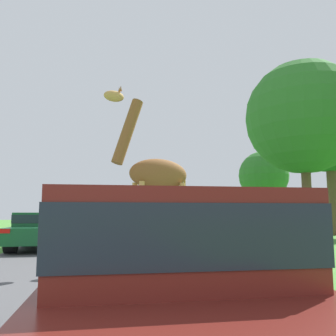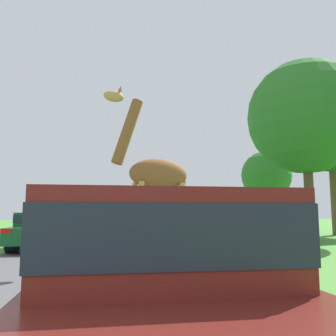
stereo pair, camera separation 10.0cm
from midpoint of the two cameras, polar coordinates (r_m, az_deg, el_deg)
name	(u,v)px [view 1 (the left image)]	position (r m, az deg, el deg)	size (l,w,h in m)	color
road	(101,231)	(29.30, -10.77, -9.84)	(6.44, 120.00, 0.00)	#4C4C4F
giraffe_near_road	(153,174)	(9.81, -2.66, -1.02)	(2.50, 1.10, 4.83)	tan
car_lead_maroon	(164,288)	(2.97, -1.73, -18.65)	(1.73, 4.67, 1.54)	#561914
car_queue_right	(41,229)	(14.97, -19.89, -9.25)	(1.95, 4.20, 1.41)	#144C28
car_queue_left	(117,225)	(18.72, -8.27, -9.11)	(1.80, 4.72, 1.40)	silver
tree_centre_back	(329,135)	(25.95, 24.35, 4.85)	(5.06, 5.06, 9.14)	brown
tree_right_cluster	(264,176)	(31.97, 14.99, -1.27)	(4.28, 4.28, 6.77)	brown
tree_far_right	(303,117)	(19.70, 20.73, 7.59)	(5.84, 5.84, 9.22)	brown
sign_post	(219,217)	(12.13, 7.91, -7.76)	(0.70, 0.08, 1.83)	#4C3823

